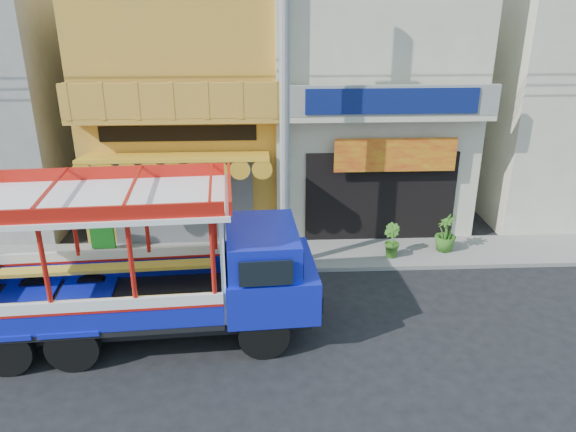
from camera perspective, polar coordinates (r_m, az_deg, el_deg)
The scene contains 11 objects.
ground at distance 13.34m, azimuth 4.70°, elevation -11.73°, with size 90.00×90.00×0.00m, color black.
sidewalk at distance 16.76m, azimuth 3.02°, elevation -3.94°, with size 30.00×2.00×0.12m, color slate.
shophouse_left at distance 19.37m, azimuth -10.04°, elevation 11.97°, with size 6.00×7.50×8.24m.
shophouse_right at distance 19.56m, azimuth 8.09°, elevation 12.18°, with size 6.00×6.75×8.24m.
party_pilaster at distance 16.20m, azimuth -0.57°, elevation 9.96°, with size 0.35×0.30×8.00m, color beige.
filler_building_right at distance 22.03m, azimuth 26.54°, elevation 10.41°, with size 6.00×6.00×7.60m, color beige.
utility_pole at distance 14.49m, azimuth 0.25°, elevation 12.66°, with size 28.00×0.26×9.00m.
songthaew_truck at distance 12.63m, azimuth -12.48°, elevation -4.94°, with size 8.07×3.07×3.70m.
green_sign at distance 17.47m, azimuth -18.30°, elevation -2.10°, with size 0.71×0.38×1.09m.
potted_plant_b at distance 16.59m, azimuth 10.43°, elevation -2.47°, with size 0.54×0.44×0.99m, color #31661D.
potted_plant_c at distance 17.29m, azimuth 15.74°, elevation -1.65°, with size 0.63×0.63×1.13m, color #31661D.
Camera 1 is at (-1.60, -10.97, 7.42)m, focal length 35.00 mm.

